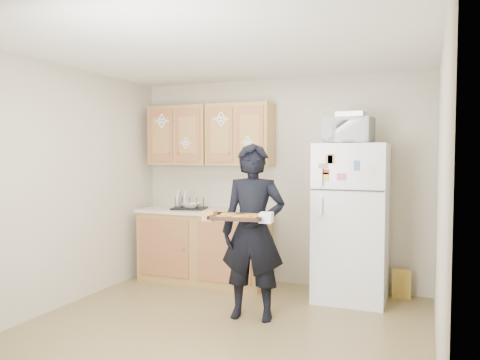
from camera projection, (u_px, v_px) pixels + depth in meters
name	position (u px, v px, depth m)	size (l,w,h in m)	color
floor	(217.00, 333.00, 4.15)	(3.60, 3.60, 0.00)	brown
ceiling	(216.00, 48.00, 4.02)	(3.60, 3.60, 0.00)	white
wall_back	(278.00, 182.00, 5.75)	(3.60, 0.04, 2.50)	#BDB299
wall_front	(71.00, 219.00, 2.42)	(3.60, 0.04, 2.50)	#BDB299
wall_left	(56.00, 187.00, 4.76)	(0.04, 3.60, 2.50)	#BDB299
wall_right	(440.00, 200.00, 3.41)	(0.04, 3.60, 2.50)	#BDB299
refrigerator	(351.00, 222.00, 5.08)	(0.75, 0.70, 1.70)	white
base_cabinet	(205.00, 247.00, 5.82)	(1.60, 0.60, 0.86)	olive
countertop	(205.00, 211.00, 5.79)	(1.64, 0.64, 0.04)	beige
upper_cab_left	(181.00, 136.00, 6.02)	(0.80, 0.33, 0.75)	olive
upper_cab_right	(240.00, 135.00, 5.71)	(0.80, 0.33, 0.75)	olive
cereal_box	(401.00, 284.00, 5.14)	(0.20, 0.07, 0.32)	#E4D650
person	(253.00, 231.00, 4.49)	(0.62, 0.40, 1.69)	black
baking_tray	(238.00, 218.00, 4.22)	(0.47, 0.34, 0.04)	black
pizza_front_left	(223.00, 216.00, 4.17)	(0.16, 0.16, 0.02)	orange
pizza_front_right	(247.00, 217.00, 4.11)	(0.16, 0.16, 0.02)	orange
pizza_back_left	(228.00, 214.00, 4.32)	(0.16, 0.16, 0.02)	orange
pizza_back_right	(251.00, 215.00, 4.26)	(0.16, 0.16, 0.02)	orange
pizza_center	(238.00, 216.00, 4.22)	(0.16, 0.16, 0.02)	orange
microwave	(348.00, 131.00, 4.99)	(0.50, 0.34, 0.28)	white
foil_pan	(351.00, 115.00, 5.00)	(0.30, 0.21, 0.06)	silver
dish_rack	(189.00, 203.00, 5.85)	(0.41, 0.31, 0.16)	black
bowl	(192.00, 205.00, 5.84)	(0.24, 0.24, 0.06)	silver
soap_bottle	(244.00, 205.00, 5.47)	(0.08, 0.08, 0.18)	white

